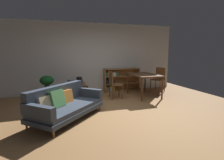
{
  "coord_description": "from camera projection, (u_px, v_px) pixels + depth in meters",
  "views": [
    {
      "loc": [
        -1.5,
        -4.31,
        1.6
      ],
      "look_at": [
        0.07,
        0.58,
        0.78
      ],
      "focal_mm": 28.64,
      "sensor_mm": 36.0,
      "label": 1
    }
  ],
  "objects": [
    {
      "name": "back_wall_panel",
      "position": [
        94.0,
        58.0,
        7.08
      ],
      "size": [
        6.8,
        0.1,
        2.7
      ],
      "primitive_type": "cube",
      "color": "silver",
      "rests_on": "ground_plane"
    },
    {
      "name": "open_laptop",
      "position": [
        75.0,
        82.0,
        6.19
      ],
      "size": [
        0.5,
        0.39,
        0.1
      ],
      "color": "#333338",
      "rests_on": "media_console"
    },
    {
      "name": "dining_chair_far",
      "position": [
        159.0,
        78.0,
        7.27
      ],
      "size": [
        0.61,
        0.61,
        0.96
      ],
      "color": "brown",
      "rests_on": "ground_plane"
    },
    {
      "name": "potted_floor_plant",
      "position": [
        47.0,
        85.0,
        5.86
      ],
      "size": [
        0.45,
        0.56,
        0.83
      ],
      "color": "#333338",
      "rests_on": "ground_plane"
    },
    {
      "name": "bookshelf",
      "position": [
        119.0,
        80.0,
        7.35
      ],
      "size": [
        1.5,
        0.3,
        0.93
      ],
      "color": "olive",
      "rests_on": "ground_plane"
    },
    {
      "name": "dining_chair_near",
      "position": [
        114.0,
        83.0,
        6.1
      ],
      "size": [
        0.39,
        0.41,
        0.94
      ],
      "color": "brown",
      "rests_on": "ground_plane"
    },
    {
      "name": "fabric_couch",
      "position": [
        64.0,
        104.0,
        4.28
      ],
      "size": [
        1.93,
        1.97,
        0.79
      ],
      "color": "olive",
      "rests_on": "ground_plane"
    },
    {
      "name": "desk_speaker",
      "position": [
        79.0,
        81.0,
        5.84
      ],
      "size": [
        0.18,
        0.18,
        0.25
      ],
      "color": "black",
      "rests_on": "media_console"
    },
    {
      "name": "dining_table",
      "position": [
        144.0,
        77.0,
        6.41
      ],
      "size": [
        0.85,
        1.3,
        0.8
      ],
      "color": "#56351E",
      "rests_on": "ground_plane"
    },
    {
      "name": "media_console",
      "position": [
        79.0,
        91.0,
        6.17
      ],
      "size": [
        0.43,
        1.32,
        0.54
      ],
      "color": "#56351E",
      "rests_on": "ground_plane"
    },
    {
      "name": "ground_plane",
      "position": [
        116.0,
        112.0,
        4.76
      ],
      "size": [
        8.16,
        8.16,
        0.0
      ],
      "primitive_type": "plane",
      "color": "#9E7042"
    }
  ]
}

